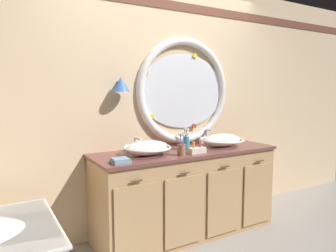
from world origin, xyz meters
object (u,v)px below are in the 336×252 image
object	(u,v)px
sink_basin_right	(222,140)
toothbrush_holder_right	(186,141)
sink_basin_left	(147,148)
toothbrush_holder_left	(181,149)
toiletry_basket	(197,150)
soap_dispenser	(186,143)
folded_hand_towel	(120,161)

from	to	relation	value
sink_basin_right	toothbrush_holder_right	bearing A→B (deg)	147.51
sink_basin_left	toothbrush_holder_left	xyz separation A→B (m)	(0.26, -0.18, -0.01)
sink_basin_left	toothbrush_holder_left	bearing A→B (deg)	-34.80
sink_basin_left	toothbrush_holder_left	world-z (taller)	toothbrush_holder_left
toothbrush_holder_right	toiletry_basket	size ratio (longest dim) A/B	1.29
sink_basin_right	toiletry_basket	bearing A→B (deg)	-159.34
toothbrush_holder_right	soap_dispenser	xyz separation A→B (m)	(-0.13, -0.19, 0.02)
sink_basin_left	folded_hand_towel	world-z (taller)	sink_basin_left
sink_basin_left	folded_hand_towel	size ratio (longest dim) A/B	3.03
toothbrush_holder_right	toiletry_basket	bearing A→B (deg)	-109.20
toothbrush_holder_left	toothbrush_holder_right	xyz separation A→B (m)	(0.31, 0.38, -0.00)
toothbrush_holder_left	soap_dispenser	xyz separation A→B (m)	(0.18, 0.19, 0.01)
soap_dispenser	toiletry_basket	size ratio (longest dim) A/B	1.01
sink_basin_left	soap_dispenser	world-z (taller)	soap_dispenser
sink_basin_left	sink_basin_right	world-z (taller)	same
folded_hand_towel	toiletry_basket	size ratio (longest dim) A/B	0.87
folded_hand_towel	toiletry_basket	world-z (taller)	toiletry_basket
soap_dispenser	sink_basin_right	bearing A→B (deg)	-1.72
toiletry_basket	sink_basin_left	bearing A→B (deg)	158.81
toothbrush_holder_left	toothbrush_holder_right	world-z (taller)	toothbrush_holder_left
toothbrush_holder_left	folded_hand_towel	distance (m)	0.60
toothbrush_holder_left	folded_hand_towel	xyz separation A→B (m)	(-0.59, -0.00, -0.04)
sink_basin_left	toiletry_basket	xyz separation A→B (m)	(0.44, -0.17, -0.04)
sink_basin_right	toothbrush_holder_right	xyz separation A→B (m)	(-0.32, 0.20, -0.01)
soap_dispenser	toothbrush_holder_left	bearing A→B (deg)	-133.83
sink_basin_right	sink_basin_left	bearing A→B (deg)	180.00
toothbrush_holder_left	toiletry_basket	size ratio (longest dim) A/B	1.34
sink_basin_left	soap_dispenser	xyz separation A→B (m)	(0.44, 0.01, 0.01)
sink_basin_left	sink_basin_right	bearing A→B (deg)	0.00
toothbrush_holder_left	soap_dispenser	bearing A→B (deg)	46.17
sink_basin_right	folded_hand_towel	distance (m)	1.24
sink_basin_right	toothbrush_holder_right	world-z (taller)	toothbrush_holder_right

